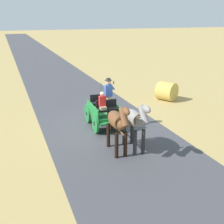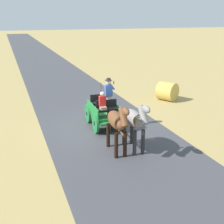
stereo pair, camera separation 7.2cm
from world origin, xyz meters
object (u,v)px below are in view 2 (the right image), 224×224
at_px(horse_near_side, 135,120).
at_px(horse_off_side, 117,122).
at_px(hay_bale, 167,91).
at_px(horse_drawn_carriage, 104,111).

relative_size(horse_near_side, horse_off_side, 1.00).
height_order(horse_near_side, hay_bale, horse_near_side).
xyz_separation_m(horse_drawn_carriage, horse_near_side, (-0.28, 3.04, 0.51)).
bearing_deg(horse_near_side, horse_drawn_carriage, -84.81).
bearing_deg(horse_off_side, horse_near_side, 178.22).
height_order(horse_drawn_carriage, horse_off_side, horse_drawn_carriage).
xyz_separation_m(horse_drawn_carriage, horse_off_side, (0.47, 3.02, 0.51)).
bearing_deg(horse_off_side, horse_drawn_carriage, -98.83).
distance_m(horse_drawn_carriage, hay_bale, 6.23).
distance_m(horse_off_side, hay_bale, 8.52).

